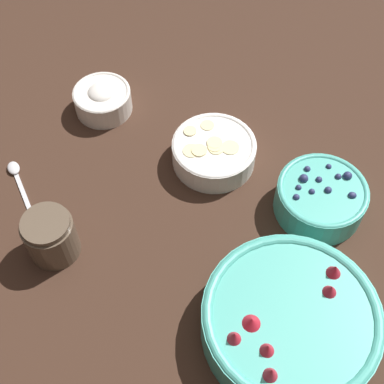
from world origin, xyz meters
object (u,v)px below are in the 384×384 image
(bowl_cream, at_px, (103,98))
(bowl_blueberries, at_px, (321,197))
(bowl_strawberries, at_px, (290,320))
(bowl_bananas, at_px, (214,151))
(jar_chocolate, at_px, (51,237))

(bowl_cream, bearing_deg, bowl_blueberries, 177.23)
(bowl_strawberries, distance_m, bowl_bananas, 0.35)
(bowl_cream, distance_m, jar_chocolate, 0.33)
(bowl_bananas, bearing_deg, bowl_blueberries, 177.67)
(bowl_bananas, xyz_separation_m, bowl_cream, (0.26, -0.01, 0.00))
(bowl_blueberries, bearing_deg, bowl_cream, -2.77)
(bowl_blueberries, relative_size, bowl_bananas, 1.00)
(bowl_blueberries, xyz_separation_m, bowl_bananas, (0.21, -0.01, -0.01))
(bowl_strawberries, xyz_separation_m, bowl_bananas, (0.25, -0.24, -0.01))
(bowl_bananas, distance_m, jar_chocolate, 0.33)
(bowl_blueberries, distance_m, bowl_bananas, 0.21)
(bowl_strawberries, distance_m, bowl_blueberries, 0.24)
(bowl_strawberries, distance_m, bowl_cream, 0.57)
(bowl_blueberries, bearing_deg, bowl_bananas, -2.33)
(bowl_cream, relative_size, jar_chocolate, 1.30)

